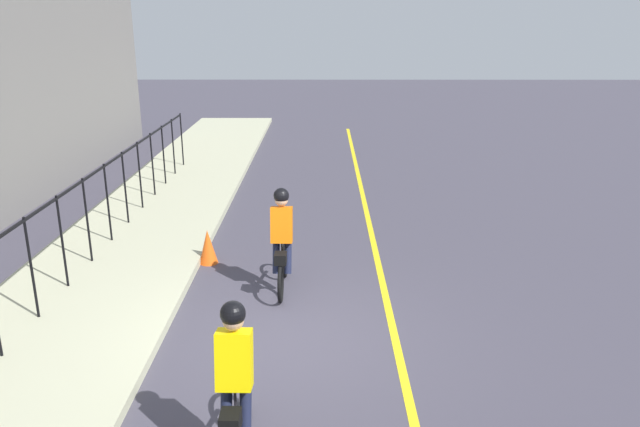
# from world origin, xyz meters

# --- Properties ---
(ground_plane) EXTENTS (80.00, 80.00, 0.00)m
(ground_plane) POSITION_xyz_m (0.00, 0.00, 0.00)
(ground_plane) COLOR #403D49
(lane_line_centre) EXTENTS (36.00, 0.12, 0.01)m
(lane_line_centre) POSITION_xyz_m (0.00, -1.60, 0.00)
(lane_line_centre) COLOR yellow
(lane_line_centre) RESTS_ON ground
(sidewalk) EXTENTS (40.00, 3.20, 0.15)m
(sidewalk) POSITION_xyz_m (0.00, 3.40, 0.07)
(sidewalk) COLOR #B0B191
(sidewalk) RESTS_ON ground
(iron_fence) EXTENTS (19.29, 0.04, 1.60)m
(iron_fence) POSITION_xyz_m (1.00, 3.80, 1.25)
(iron_fence) COLOR black
(iron_fence) RESTS_ON sidewalk
(cyclist_lead) EXTENTS (1.71, 0.36, 1.83)m
(cyclist_lead) POSITION_xyz_m (1.73, 0.15, 0.91)
(cyclist_lead) COLOR black
(cyclist_lead) RESTS_ON ground
(cyclist_follow) EXTENTS (1.71, 0.36, 1.83)m
(cyclist_follow) POSITION_xyz_m (-2.51, 0.36, 0.91)
(cyclist_follow) COLOR black
(cyclist_follow) RESTS_ON ground
(traffic_cone_near) EXTENTS (0.36, 0.36, 0.67)m
(traffic_cone_near) POSITION_xyz_m (2.97, 1.66, 0.33)
(traffic_cone_near) COLOR #F05A15
(traffic_cone_near) RESTS_ON ground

